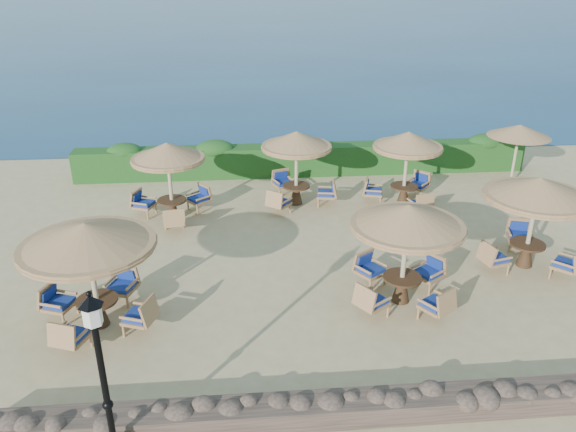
{
  "coord_description": "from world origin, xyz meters",
  "views": [
    {
      "loc": [
        -2.46,
        -14.15,
        7.83
      ],
      "look_at": [
        -1.22,
        0.24,
        1.3
      ],
      "focal_mm": 35.0,
      "sensor_mm": 36.0,
      "label": 1
    }
  ],
  "objects_px": {
    "extra_parasol": "(519,131)",
    "cafe_set_1": "(406,237)",
    "cafe_set_0": "(89,254)",
    "lamp_post": "(105,388)",
    "cafe_set_5": "(407,156)",
    "cafe_set_3": "(169,168)",
    "cafe_set_4": "(296,155)",
    "cafe_set_2": "(536,203)"
  },
  "relations": [
    {
      "from": "lamp_post",
      "to": "cafe_set_2",
      "type": "height_order",
      "value": "lamp_post"
    },
    {
      "from": "cafe_set_2",
      "to": "cafe_set_3",
      "type": "height_order",
      "value": "same"
    },
    {
      "from": "cafe_set_4",
      "to": "cafe_set_5",
      "type": "height_order",
      "value": "same"
    },
    {
      "from": "lamp_post",
      "to": "cafe_set_0",
      "type": "bearing_deg",
      "value": 105.7
    },
    {
      "from": "cafe_set_0",
      "to": "cafe_set_4",
      "type": "relative_size",
      "value": 1.12
    },
    {
      "from": "cafe_set_1",
      "to": "cafe_set_0",
      "type": "bearing_deg",
      "value": -176.89
    },
    {
      "from": "cafe_set_2",
      "to": "cafe_set_4",
      "type": "distance_m",
      "value": 7.8
    },
    {
      "from": "extra_parasol",
      "to": "cafe_set_4",
      "type": "bearing_deg",
      "value": -172.8
    },
    {
      "from": "lamp_post",
      "to": "cafe_set_5",
      "type": "height_order",
      "value": "lamp_post"
    },
    {
      "from": "cafe_set_3",
      "to": "cafe_set_4",
      "type": "relative_size",
      "value": 1.0
    },
    {
      "from": "cafe_set_2",
      "to": "cafe_set_4",
      "type": "xyz_separation_m",
      "value": [
        -5.99,
        5.01,
        -0.11
      ]
    },
    {
      "from": "extra_parasol",
      "to": "cafe_set_1",
      "type": "relative_size",
      "value": 0.86
    },
    {
      "from": "cafe_set_4",
      "to": "cafe_set_5",
      "type": "distance_m",
      "value": 3.79
    },
    {
      "from": "extra_parasol",
      "to": "cafe_set_1",
      "type": "distance_m",
      "value": 9.89
    },
    {
      "from": "extra_parasol",
      "to": "cafe_set_1",
      "type": "bearing_deg",
      "value": -130.18
    },
    {
      "from": "lamp_post",
      "to": "extra_parasol",
      "type": "bearing_deg",
      "value": 43.6
    },
    {
      "from": "extra_parasol",
      "to": "cafe_set_2",
      "type": "distance_m",
      "value": 6.53
    },
    {
      "from": "extra_parasol",
      "to": "cafe_set_2",
      "type": "relative_size",
      "value": 0.84
    },
    {
      "from": "cafe_set_4",
      "to": "lamp_post",
      "type": "bearing_deg",
      "value": -111.06
    },
    {
      "from": "cafe_set_0",
      "to": "cafe_set_3",
      "type": "height_order",
      "value": "same"
    },
    {
      "from": "lamp_post",
      "to": "cafe_set_1",
      "type": "relative_size",
      "value": 1.19
    },
    {
      "from": "cafe_set_5",
      "to": "cafe_set_4",
      "type": "bearing_deg",
      "value": 174.43
    },
    {
      "from": "cafe_set_3",
      "to": "extra_parasol",
      "type": "bearing_deg",
      "value": 9.04
    },
    {
      "from": "cafe_set_4",
      "to": "cafe_set_3",
      "type": "bearing_deg",
      "value": -167.37
    },
    {
      "from": "cafe_set_0",
      "to": "lamp_post",
      "type": "bearing_deg",
      "value": -74.3
    },
    {
      "from": "lamp_post",
      "to": "cafe_set_4",
      "type": "distance_m",
      "value": 11.73
    },
    {
      "from": "cafe_set_3",
      "to": "lamp_post",
      "type": "bearing_deg",
      "value": -89.91
    },
    {
      "from": "cafe_set_0",
      "to": "cafe_set_2",
      "type": "relative_size",
      "value": 1.06
    },
    {
      "from": "lamp_post",
      "to": "cafe_set_0",
      "type": "xyz_separation_m",
      "value": [
        -1.14,
        4.05,
        0.33
      ]
    },
    {
      "from": "cafe_set_0",
      "to": "cafe_set_5",
      "type": "xyz_separation_m",
      "value": [
        9.12,
        6.53,
        -0.09
      ]
    },
    {
      "from": "cafe_set_0",
      "to": "cafe_set_3",
      "type": "xyz_separation_m",
      "value": [
        1.12,
        5.94,
        -0.09
      ]
    },
    {
      "from": "cafe_set_1",
      "to": "extra_parasol",
      "type": "bearing_deg",
      "value": 49.82
    },
    {
      "from": "cafe_set_3",
      "to": "cafe_set_5",
      "type": "height_order",
      "value": "same"
    },
    {
      "from": "cafe_set_5",
      "to": "cafe_set_3",
      "type": "bearing_deg",
      "value": -175.85
    },
    {
      "from": "cafe_set_2",
      "to": "cafe_set_3",
      "type": "bearing_deg",
      "value": 158.33
    },
    {
      "from": "cafe_set_1",
      "to": "cafe_set_3",
      "type": "xyz_separation_m",
      "value": [
        -6.24,
        5.55,
        -0.02
      ]
    },
    {
      "from": "cafe_set_1",
      "to": "cafe_set_3",
      "type": "relative_size",
      "value": 1.02
    },
    {
      "from": "lamp_post",
      "to": "extra_parasol",
      "type": "relative_size",
      "value": 1.38
    },
    {
      "from": "cafe_set_0",
      "to": "cafe_set_1",
      "type": "distance_m",
      "value": 7.37
    },
    {
      "from": "cafe_set_2",
      "to": "cafe_set_5",
      "type": "xyz_separation_m",
      "value": [
        -2.22,
        4.64,
        -0.13
      ]
    },
    {
      "from": "cafe_set_0",
      "to": "cafe_set_5",
      "type": "bearing_deg",
      "value": 35.59
    },
    {
      "from": "lamp_post",
      "to": "cafe_set_5",
      "type": "distance_m",
      "value": 13.25
    }
  ]
}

